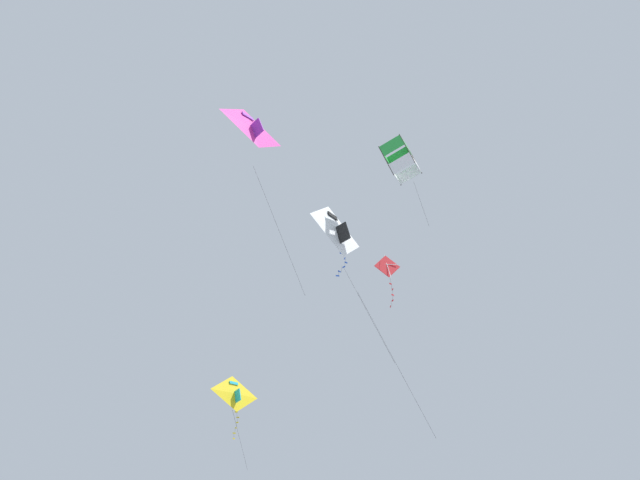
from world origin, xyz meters
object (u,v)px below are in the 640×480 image
(kite_box_low_drifter, at_px, (400,160))
(kite_delta_far_centre, at_px, (252,128))
(kite_diamond_near_right, at_px, (388,271))
(kite_delta_near_left, at_px, (235,394))
(kite_delta_mid_left, at_px, (337,231))

(kite_box_low_drifter, distance_m, kite_delta_far_centre, 7.62)
(kite_box_low_drifter, height_order, kite_delta_far_centre, kite_delta_far_centre)
(kite_diamond_near_right, bearing_deg, kite_delta_near_left, -76.53)
(kite_box_low_drifter, distance_m, kite_delta_mid_left, 4.97)
(kite_box_low_drifter, xyz_separation_m, kite_delta_near_left, (-7.98, 9.61, -9.72))
(kite_delta_near_left, height_order, kite_delta_mid_left, kite_delta_mid_left)
(kite_box_low_drifter, xyz_separation_m, kite_delta_far_centre, (-7.39, -1.82, 0.39))
(kite_delta_far_centre, bearing_deg, kite_diamond_near_right, 149.20)
(kite_delta_mid_left, bearing_deg, kite_diamond_near_right, 117.61)
(kite_diamond_near_right, xyz_separation_m, kite_delta_near_left, (-7.15, 9.53, -3.75))
(kite_delta_far_centre, bearing_deg, kite_delta_near_left, -133.98)
(kite_box_low_drifter, height_order, kite_delta_near_left, kite_box_low_drifter)
(kite_delta_far_centre, relative_size, kite_delta_mid_left, 1.22)
(kite_delta_near_left, xyz_separation_m, kite_delta_mid_left, (4.83, -9.16, 5.91))
(kite_diamond_near_right, xyz_separation_m, kite_delta_mid_left, (-2.33, 0.37, 2.16))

